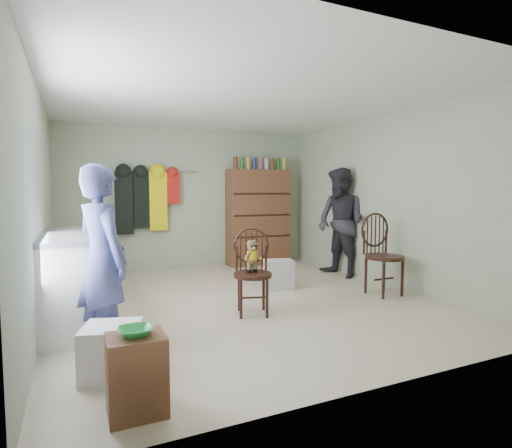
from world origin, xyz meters
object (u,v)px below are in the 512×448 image
chair_front (252,265)px  chair_far (381,251)px  counter (75,277)px  dresser (258,216)px

chair_front → chair_far: chair_far is taller
chair_front → counter: bearing=-178.3°
dresser → chair_front: bearing=-116.0°
chair_front → chair_far: (1.93, 0.08, 0.04)m
counter → chair_far: bearing=-6.9°
counter → dresser: size_ratio=0.92×
counter → chair_front: size_ratio=1.93×
chair_far → dresser: bearing=100.4°
chair_far → chair_front: bearing=-178.6°
dresser → chair_far: bearing=-78.7°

